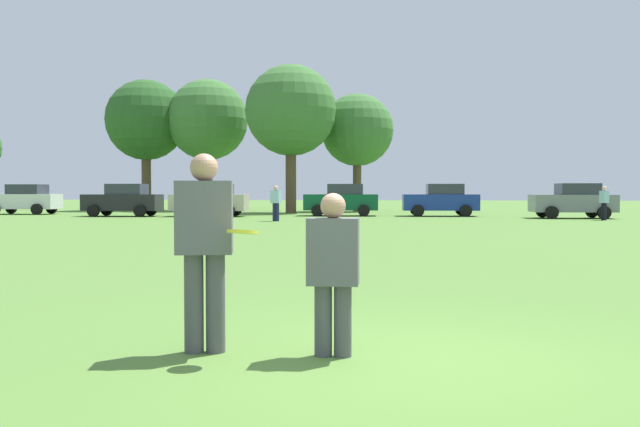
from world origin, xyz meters
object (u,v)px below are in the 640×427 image
parked_car_far_right (574,201)px  bystander_sideline_watcher (604,201)px  player_thrower (204,241)px  player_defender (333,266)px  frisbee (242,232)px  parked_car_mid_right (342,200)px  bystander_far_jogger (276,201)px  parked_car_mid_left (124,200)px  parked_car_near_left (24,199)px  parked_car_center (210,200)px  parked_car_near_right (441,200)px

parked_car_far_right → bystander_sideline_watcher: size_ratio=2.59×
bystander_sideline_watcher → parked_car_far_right: bearing=112.1°
player_thrower → player_defender: size_ratio=1.25×
player_thrower → bystander_sideline_watcher: player_thrower is taller
player_defender → frisbee: player_defender is taller
parked_car_far_right → player_thrower: bearing=-107.3°
player_defender → bystander_sideline_watcher: 31.60m
player_thrower → parked_car_mid_right: parked_car_mid_right is taller
parked_car_mid_right → parked_car_far_right: 12.49m
player_defender → bystander_far_jogger: 27.47m
parked_car_mid_left → bystander_far_jogger: size_ratio=2.56×
parked_car_mid_left → bystander_far_jogger: bearing=-27.7°
parked_car_near_left → bystander_far_jogger: size_ratio=2.56×
parked_car_near_left → parked_car_far_right: (31.83, -2.10, 0.00)m
player_thrower → bystander_far_jogger: bearing=99.9°
player_defender → bystander_far_jogger: (-5.83, 26.85, 0.15)m
frisbee → parked_car_mid_right: 34.63m
parked_car_mid_left → parked_car_mid_right: size_ratio=1.00×
player_defender → parked_car_mid_right: bearing=95.7°
player_defender → parked_car_far_right: 33.54m
bystander_sideline_watcher → bystander_far_jogger: 15.97m
bystander_far_jogger → player_thrower: bearing=-80.1°
parked_car_mid_left → parked_car_far_right: 24.42m
frisbee → parked_car_far_right: size_ratio=0.06×
parked_car_mid_left → parked_car_center: 4.92m
parked_car_center → parked_car_mid_right: size_ratio=1.00×
bystander_sideline_watcher → parked_car_center: bearing=173.7°
frisbee → parked_car_near_left: (-22.19, 34.65, -0.18)m
player_thrower → frisbee: (0.40, -0.21, 0.09)m
frisbee → parked_car_mid_right: bearing=94.5°
parked_car_near_right → bystander_far_jogger: parked_car_near_right is taller
player_thrower → parked_car_near_right: 34.70m
parked_car_far_right → parked_car_mid_left: bearing=-179.1°
player_defender → parked_car_center: parked_car_center is taller
parked_car_near_left → parked_car_near_right: 25.10m
parked_car_near_left → parked_car_near_right: (25.10, 0.10, 0.00)m
player_thrower → frisbee: 0.46m
player_defender → parked_car_far_right: (8.89, 32.34, 0.13)m
parked_car_mid_left → parked_car_center: same height
parked_car_mid_right → bystander_far_jogger: parked_car_mid_right is taller
parked_car_mid_left → parked_car_far_right: size_ratio=1.00×
parked_car_mid_right → parked_car_far_right: size_ratio=1.00×
parked_car_far_right → bystander_far_jogger: size_ratio=2.56×
bystander_far_jogger → player_defender: bearing=-77.8°
player_thrower → frisbee: player_thrower is taller
parked_car_near_left → parked_car_center: size_ratio=1.00×
parked_car_near_left → parked_car_mid_right: 19.50m
parked_car_near_left → parked_car_mid_left: (7.41, -2.50, 0.00)m
player_thrower → bystander_sideline_watcher: bearing=69.9°
frisbee → parked_car_near_left: size_ratio=0.06×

